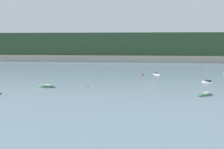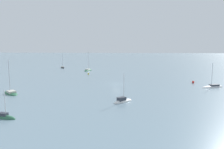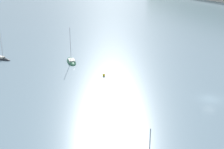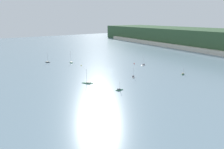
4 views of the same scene
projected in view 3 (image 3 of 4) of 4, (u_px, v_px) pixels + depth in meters
The scene contains 4 objects.
ground_plane at pixel (210, 99), 65.84m from camera, with size 600.00×600.00×0.00m, color slate.
sailboat_1 at pixel (71, 62), 89.34m from camera, with size 7.92×3.96×10.79m.
sailboat_3 at pixel (2, 59), 91.66m from camera, with size 6.09×4.57×9.11m.
mooring_buoy_0 at pixel (104, 75), 78.48m from camera, with size 0.66×0.66×0.66m.
Camera 3 is at (42.59, -46.94, 27.89)m, focal length 50.00 mm.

